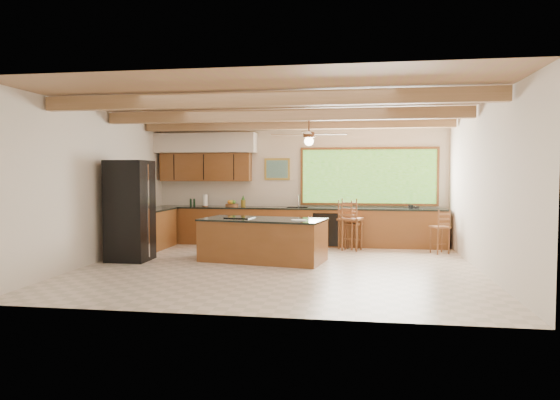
# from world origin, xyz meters

# --- Properties ---
(ground) EXTENTS (7.20, 7.20, 0.00)m
(ground) POSITION_xyz_m (0.00, 0.00, 0.00)
(ground) COLOR beige
(ground) RESTS_ON ground
(room_shell) EXTENTS (7.27, 6.54, 3.02)m
(room_shell) POSITION_xyz_m (-0.17, 0.65, 2.21)
(room_shell) COLOR beige
(room_shell) RESTS_ON ground
(counter_run) EXTENTS (7.12, 3.10, 1.22)m
(counter_run) POSITION_xyz_m (-0.82, 2.52, 0.46)
(counter_run) COLOR brown
(counter_run) RESTS_ON ground
(island) EXTENTS (2.58, 1.54, 0.86)m
(island) POSITION_xyz_m (-0.42, 0.60, 0.42)
(island) COLOR brown
(island) RESTS_ON ground
(refrigerator) EXTENTS (0.79, 0.76, 2.00)m
(refrigerator) POSITION_xyz_m (-3.05, 0.23, 1.00)
(refrigerator) COLOR black
(refrigerator) RESTS_ON ground
(bar_stool_a) EXTENTS (0.54, 0.54, 1.19)m
(bar_stool_a) POSITION_xyz_m (1.32, 2.19, 0.70)
(bar_stool_a) COLOR brown
(bar_stool_a) RESTS_ON ground
(bar_stool_b) EXTENTS (0.45, 0.45, 0.96)m
(bar_stool_b) POSITION_xyz_m (1.35, 2.37, 0.57)
(bar_stool_b) COLOR brown
(bar_stool_b) RESTS_ON ground
(bar_stool_c) EXTENTS (0.54, 0.54, 1.14)m
(bar_stool_c) POSITION_xyz_m (1.23, 2.39, 0.67)
(bar_stool_c) COLOR brown
(bar_stool_c) RESTS_ON ground
(bar_stool_d) EXTENTS (0.46, 0.46, 0.96)m
(bar_stool_d) POSITION_xyz_m (3.21, 2.02, 0.57)
(bar_stool_d) COLOR brown
(bar_stool_d) RESTS_ON ground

